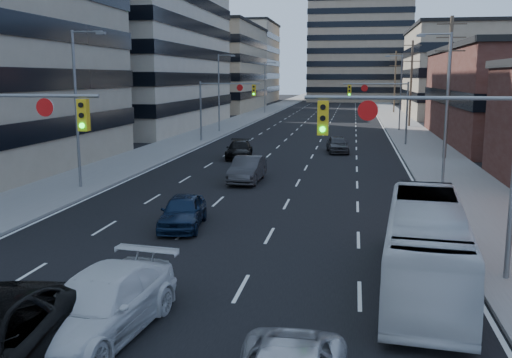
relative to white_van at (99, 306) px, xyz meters
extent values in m
cube|color=black|center=(1.06, 127.80, -0.80)|extent=(18.00, 300.00, 0.02)
cube|color=slate|center=(-10.44, 127.80, -0.74)|extent=(5.00, 300.00, 0.15)
cube|color=slate|center=(12.56, 127.80, -0.74)|extent=(5.00, 300.00, 0.15)
cube|color=#ADA089|center=(-25.94, 57.80, 13.19)|extent=(26.00, 34.00, 28.00)
cube|color=gray|center=(-22.94, 97.80, 7.19)|extent=(20.00, 30.00, 16.00)
cube|color=gray|center=(26.06, 85.80, 6.19)|extent=(22.00, 28.00, 14.00)
cube|color=#ADA089|center=(-26.94, 137.80, 9.19)|extent=(24.00, 24.00, 20.00)
cube|color=gray|center=(33.06, 127.80, 5.19)|extent=(22.00, 22.00, 12.00)
cylinder|color=slate|center=(-5.69, 5.80, 4.99)|extent=(6.50, 0.12, 0.12)
cube|color=gold|center=(-3.04, 5.80, 4.34)|extent=(0.35, 0.28, 1.10)
cylinder|color=black|center=(-3.04, 5.64, 4.69)|extent=(0.18, 0.06, 0.18)
cylinder|color=black|center=(-3.04, 5.64, 4.34)|extent=(0.18, 0.06, 0.18)
cylinder|color=#0CE526|center=(-3.04, 5.64, 3.99)|extent=(0.18, 0.06, 0.18)
cylinder|color=white|center=(-4.44, 5.77, 4.59)|extent=(0.64, 0.06, 0.64)
cylinder|color=slate|center=(7.81, 5.80, 4.99)|extent=(6.50, 0.12, 0.12)
cube|color=gold|center=(5.16, 5.80, 4.34)|extent=(0.35, 0.28, 1.10)
cylinder|color=black|center=(5.16, 5.64, 4.69)|extent=(0.18, 0.06, 0.18)
cylinder|color=black|center=(5.16, 5.64, 4.34)|extent=(0.18, 0.06, 0.18)
cylinder|color=#0CE526|center=(5.16, 5.64, 3.99)|extent=(0.18, 0.06, 0.18)
cylinder|color=white|center=(6.56, 5.77, 4.59)|extent=(0.64, 0.06, 0.64)
cylinder|color=slate|center=(-8.94, 42.80, 2.19)|extent=(0.18, 0.18, 6.00)
cylinder|color=slate|center=(-5.94, 42.80, 4.99)|extent=(6.00, 0.12, 0.12)
cube|color=gold|center=(-3.54, 42.80, 4.34)|extent=(0.35, 0.28, 1.10)
cylinder|color=black|center=(-3.54, 42.64, 4.69)|extent=(0.18, 0.06, 0.18)
cylinder|color=black|center=(-3.54, 42.64, 4.34)|extent=(0.18, 0.06, 0.18)
cylinder|color=#0CE526|center=(-3.54, 42.64, 3.99)|extent=(0.18, 0.06, 0.18)
cylinder|color=white|center=(-4.94, 42.77, 4.59)|extent=(0.64, 0.06, 0.64)
cylinder|color=slate|center=(11.06, 42.80, 2.19)|extent=(0.18, 0.18, 6.00)
cylinder|color=slate|center=(8.06, 42.80, 4.99)|extent=(6.00, 0.12, 0.12)
cube|color=gold|center=(5.66, 42.80, 4.34)|extent=(0.35, 0.28, 1.10)
cylinder|color=black|center=(5.66, 42.64, 4.69)|extent=(0.18, 0.06, 0.18)
cylinder|color=black|center=(5.66, 42.64, 4.34)|extent=(0.18, 0.06, 0.18)
cylinder|color=#0CE526|center=(5.66, 42.64, 3.99)|extent=(0.18, 0.06, 0.18)
cylinder|color=white|center=(7.06, 42.77, 4.59)|extent=(0.64, 0.06, 0.64)
cylinder|color=#4C3D2D|center=(13.26, 33.80, 4.69)|extent=(0.28, 0.28, 11.00)
cube|color=#4C3D2D|center=(13.26, 33.80, 9.59)|extent=(2.20, 0.10, 0.10)
cube|color=#4C3D2D|center=(13.26, 33.80, 8.59)|extent=(2.20, 0.10, 0.10)
cube|color=#4C3D2D|center=(13.26, 33.80, 7.59)|extent=(2.20, 0.10, 0.10)
cylinder|color=#4C3D2D|center=(13.26, 63.80, 4.69)|extent=(0.28, 0.28, 11.00)
cube|color=#4C3D2D|center=(13.26, 63.80, 9.59)|extent=(2.20, 0.10, 0.10)
cube|color=#4C3D2D|center=(13.26, 63.80, 8.59)|extent=(2.20, 0.10, 0.10)
cube|color=#4C3D2D|center=(13.26, 63.80, 7.59)|extent=(2.20, 0.10, 0.10)
cylinder|color=#4C3D2D|center=(13.26, 93.80, 4.69)|extent=(0.28, 0.28, 11.00)
cube|color=#4C3D2D|center=(13.26, 93.80, 9.59)|extent=(2.20, 0.10, 0.10)
cube|color=#4C3D2D|center=(13.26, 93.80, 8.59)|extent=(2.20, 0.10, 0.10)
cube|color=#4C3D2D|center=(13.26, 93.80, 7.59)|extent=(2.20, 0.10, 0.10)
cylinder|color=slate|center=(-9.44, 17.80, 3.69)|extent=(0.16, 0.16, 9.00)
cylinder|color=slate|center=(-8.54, 17.80, 8.09)|extent=(1.80, 0.10, 0.10)
cube|color=slate|center=(-7.74, 17.80, 8.01)|extent=(0.50, 0.22, 0.14)
cylinder|color=slate|center=(-9.44, 52.80, 3.69)|extent=(0.16, 0.16, 9.00)
cylinder|color=slate|center=(-8.54, 52.80, 8.09)|extent=(1.80, 0.10, 0.10)
cube|color=slate|center=(-7.74, 52.80, 8.01)|extent=(0.50, 0.22, 0.14)
cylinder|color=slate|center=(-9.44, 87.80, 3.69)|extent=(0.16, 0.16, 9.00)
cylinder|color=slate|center=(-8.54, 87.80, 8.09)|extent=(1.80, 0.10, 0.10)
cube|color=slate|center=(-7.74, 87.80, 8.01)|extent=(0.50, 0.22, 0.14)
cylinder|color=slate|center=(11.56, 22.80, 3.69)|extent=(0.16, 0.16, 9.00)
cylinder|color=slate|center=(10.66, 22.80, 8.09)|extent=(1.80, 0.10, 0.10)
cube|color=slate|center=(9.86, 22.80, 8.01)|extent=(0.50, 0.22, 0.14)
cylinder|color=slate|center=(11.56, 57.80, 3.69)|extent=(0.16, 0.16, 9.00)
cylinder|color=slate|center=(10.66, 57.80, 8.09)|extent=(1.80, 0.10, 0.10)
cube|color=slate|center=(9.86, 57.80, 8.01)|extent=(0.50, 0.22, 0.14)
imported|color=silver|center=(0.00, 0.00, 0.00)|extent=(2.91, 5.82, 1.62)
imported|color=silver|center=(8.43, 4.90, 0.54)|extent=(3.18, 9.86, 2.70)
imported|color=#0D1B34|center=(-1.03, 10.49, -0.10)|extent=(2.16, 4.37, 1.43)
imported|color=#2F2E31|center=(-0.28, 21.69, -0.03)|extent=(1.75, 4.80, 1.57)
imported|color=black|center=(-2.84, 31.82, -0.11)|extent=(2.51, 5.03, 1.40)
imported|color=#353537|center=(4.83, 36.61, -0.09)|extent=(2.25, 4.44, 1.45)
camera|label=1|loc=(6.12, -12.58, 5.63)|focal=40.00mm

